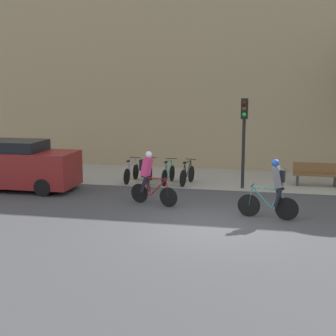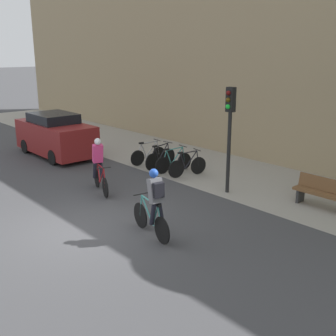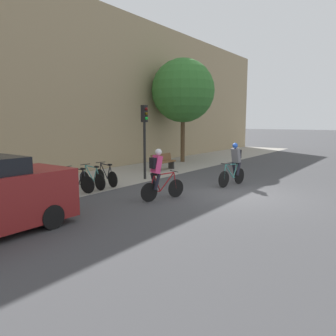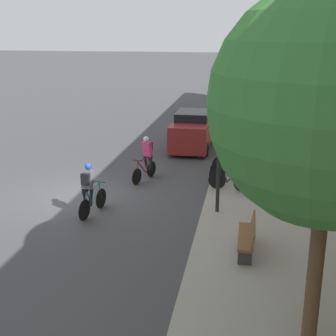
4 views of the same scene
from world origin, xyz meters
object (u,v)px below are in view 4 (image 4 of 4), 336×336
bench (248,236)px  parked_bike_2 (230,174)px  cyclist_pink (147,156)px  parked_bike_0 (232,163)px  parked_bike_3 (229,180)px  traffic_light_pole (219,142)px  parked_car (192,131)px  parked_bike_1 (231,168)px  cyclist_grey (89,188)px

bench → parked_bike_2: bearing=-172.7°
cyclist_pink → parked_bike_2: size_ratio=1.05×
parked_bike_0 → parked_bike_3: size_ratio=1.05×
cyclist_pink → bench: cyclist_pink is taller
traffic_light_pole → parked_car: bearing=-167.3°
parked_bike_2 → traffic_light_pole: 3.54m
parked_bike_1 → bench: (6.48, 0.73, 0.07)m
parked_bike_0 → parked_bike_2: 1.52m
cyclist_pink → bench: bearing=35.3°
parked_bike_3 → parked_car: parked_car is taller
parked_bike_1 → traffic_light_pole: traffic_light_pole is taller
bench → parked_bike_0: bearing=-174.2°
parked_bike_1 → bench: size_ratio=0.97×
cyclist_grey → parked_bike_0: (-5.55, 4.27, -0.56)m
parked_bike_1 → traffic_light_pole: size_ratio=0.50×
parked_bike_2 → bench: bearing=7.3°
cyclist_pink → traffic_light_pole: (2.92, 3.01, 1.41)m
cyclist_grey → parked_bike_1: cyclist_grey is taller
cyclist_pink → parked_bike_3: 3.43m
parked_bike_1 → bench: bearing=6.4°
parked_bike_2 → cyclist_grey: bearing=-46.7°
cyclist_grey → parked_bike_3: 5.41m
parked_bike_2 → parked_bike_3: (0.76, 0.00, 0.00)m
cyclist_grey → parked_bike_1: (-4.78, 4.27, -0.55)m
traffic_light_pole → parked_bike_1: bearing=175.4°
cyclist_pink → parked_bike_1: size_ratio=1.03×
cyclist_pink → parked_bike_3: size_ratio=1.10×
cyclist_pink → cyclist_grey: cyclist_grey is taller
cyclist_pink → parked_car: parked_car is taller
parked_bike_3 → parked_bike_2: bearing=-179.9°
cyclist_pink → traffic_light_pole: 4.42m
parked_bike_0 → parked_bike_1: (0.76, 0.00, 0.01)m
traffic_light_pole → bench: bearing=20.2°
cyclist_pink → parked_bike_0: bearing=114.9°
parked_bike_1 → parked_bike_3: bearing=0.0°
cyclist_pink → parked_bike_1: cyclist_pink is taller
cyclist_pink → parked_bike_1: 3.44m
bench → parked_car: 11.36m
parked_bike_0 → parked_bike_2: bearing=0.0°
traffic_light_pole → bench: 3.52m
parked_bike_2 → parked_car: bearing=-157.8°
cyclist_grey → parked_bike_2: cyclist_grey is taller
cyclist_pink → parked_bike_3: bearing=77.3°
cyclist_grey → parked_car: (-9.28, 2.13, -0.05)m
parked_bike_3 → parked_car: size_ratio=0.37×
cyclist_pink → parked_car: bearing=167.6°
cyclist_grey → parked_bike_1: 6.44m
parked_bike_1 → cyclist_pink: bearing=-76.8°
cyclist_grey → parked_bike_2: size_ratio=1.06×
cyclist_grey → parked_bike_0: size_ratio=1.06×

